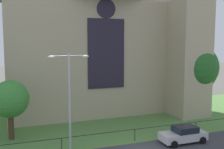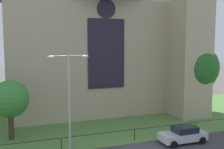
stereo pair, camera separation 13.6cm
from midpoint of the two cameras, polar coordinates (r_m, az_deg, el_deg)
ground at (r=32.86m, az=-1.31°, el=-9.31°), size 160.00×160.00×0.00m
grass_verge at (r=31.05m, az=-0.09°, el=-10.26°), size 120.00×20.00×0.01m
church_building at (r=37.50m, az=-2.68°, el=8.54°), size 23.20×16.20×26.00m
iron_railing at (r=26.03m, az=4.82°, el=-11.44°), size 26.96×0.07×1.13m
tree_right_near at (r=35.97m, az=16.71°, el=1.38°), size 5.87×5.87×8.87m
tree_left_near at (r=27.35m, az=-20.08°, el=-4.82°), size 3.46×3.46×5.56m
tree_right_far at (r=39.79m, az=18.19°, el=-0.29°), size 3.61×3.61×6.31m
streetlamp_near at (r=23.07m, az=-8.64°, el=-3.04°), size 3.37×0.26×8.12m
parked_car_silver at (r=26.46m, az=14.53°, el=-11.82°), size 4.21×2.05×1.51m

